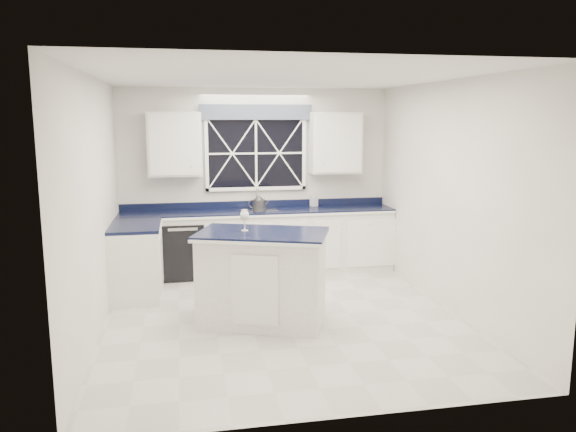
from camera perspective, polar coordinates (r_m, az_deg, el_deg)
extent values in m
plane|color=beige|center=(6.56, -0.52, -10.27)|extent=(4.50, 4.50, 0.00)
cube|color=white|center=(8.43, -3.28, 3.68)|extent=(4.00, 0.10, 2.70)
cube|color=white|center=(8.28, -2.95, -2.75)|extent=(3.98, 0.60, 0.90)
cube|color=white|center=(7.45, -15.17, -4.52)|extent=(0.60, 1.00, 0.90)
cube|color=black|center=(8.19, -2.97, 0.46)|extent=(3.98, 0.64, 0.04)
cube|color=black|center=(8.22, -10.57, -3.29)|extent=(0.60, 0.58, 0.82)
cube|color=black|center=(8.37, -3.28, 6.38)|extent=(1.40, 0.02, 1.00)
cube|color=slate|center=(8.29, -3.27, 10.50)|extent=(1.65, 0.04, 0.22)
cube|color=white|center=(8.14, -11.45, 7.16)|extent=(0.75, 0.34, 0.90)
cube|color=white|center=(8.46, 4.82, 7.42)|extent=(0.75, 0.34, 0.90)
cylinder|color=#AEAEB0|center=(8.40, -3.18, 0.97)|extent=(0.05, 0.05, 0.04)
cylinder|color=#AEAEB0|center=(8.38, -3.19, 1.92)|extent=(0.02, 0.02, 0.28)
cylinder|color=#AEAEB0|center=(8.28, -3.12, 2.72)|extent=(0.02, 0.18, 0.02)
cube|color=white|center=(6.26, -2.60, -6.48)|extent=(1.51, 1.18, 0.99)
cube|color=black|center=(6.14, -2.64, -1.82)|extent=(1.60, 1.27, 0.04)
cube|color=#B3B3AE|center=(7.55, -2.11, -7.47)|extent=(1.37, 1.00, 0.01)
cube|color=black|center=(7.55, -2.11, -7.40)|extent=(1.21, 0.84, 0.01)
cylinder|color=#313134|center=(8.20, -2.97, 1.14)|extent=(0.24, 0.24, 0.15)
cone|color=#313134|center=(8.18, -2.98, 1.89)|extent=(0.19, 0.19, 0.06)
torus|color=#313134|center=(8.21, -3.64, 1.23)|extent=(0.12, 0.06, 0.13)
cylinder|color=#313134|center=(8.17, -2.23, 1.28)|extent=(0.08, 0.04, 0.10)
cylinder|color=white|center=(6.20, -4.42, -1.47)|extent=(0.08, 0.08, 0.01)
cylinder|color=white|center=(6.19, -4.42, -0.87)|extent=(0.01, 0.01, 0.12)
ellipsoid|color=white|center=(6.17, -4.44, 0.08)|extent=(0.10, 0.10, 0.12)
cylinder|color=#D1BE6F|center=(6.18, -4.43, -0.13)|extent=(0.08, 0.08, 0.05)
imported|color=silver|center=(8.55, 2.65, 1.69)|extent=(0.12, 0.12, 0.21)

